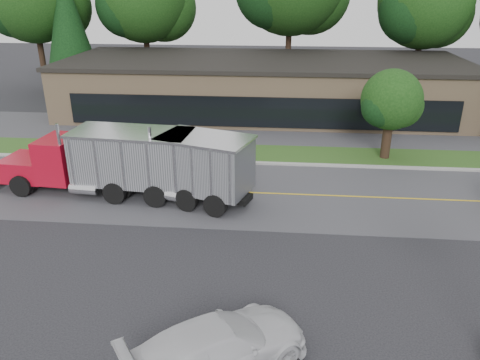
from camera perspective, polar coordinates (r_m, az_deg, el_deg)
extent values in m
plane|color=#35353A|center=(16.69, -8.44, -14.16)|extent=(140.00, 140.00, 0.00)
cube|color=#545459|center=(24.32, -3.68, -1.39)|extent=(60.00, 8.00, 0.02)
cube|color=gold|center=(24.32, -3.68, -1.39)|extent=(60.00, 0.12, 0.01)
cube|color=#9E9E99|center=(28.16, -2.41, 2.12)|extent=(60.00, 0.30, 0.12)
cube|color=#2A531C|center=(29.83, -1.96, 3.34)|extent=(60.00, 3.40, 0.03)
cube|color=#545459|center=(34.55, -0.95, 6.11)|extent=(60.00, 7.00, 0.02)
cube|color=tan|center=(39.73, 2.89, 11.29)|extent=(32.00, 12.00, 4.00)
cylinder|color=#382619|center=(51.25, -22.84, 12.70)|extent=(0.56, 0.56, 4.84)
sphere|color=black|center=(50.98, -21.49, 19.09)|extent=(6.64, 6.64, 6.64)
sphere|color=black|center=(50.65, -25.77, 18.75)|extent=(6.08, 6.08, 6.08)
cylinder|color=#382619|center=(49.39, -11.13, 13.64)|extent=(0.56, 0.56, 4.74)
sphere|color=black|center=(49.48, -9.34, 20.01)|extent=(6.49, 6.49, 6.49)
sphere|color=black|center=(48.46, -13.57, 19.97)|extent=(5.95, 5.95, 5.95)
cylinder|color=#382619|center=(47.44, 5.84, 14.07)|extent=(0.56, 0.56, 5.56)
cylinder|color=#382619|center=(48.16, 20.58, 12.30)|extent=(0.56, 0.56, 4.55)
sphere|color=black|center=(47.57, 21.66, 19.58)|extent=(8.31, 8.31, 8.31)
sphere|color=black|center=(49.04, 22.98, 18.22)|extent=(6.24, 6.24, 6.24)
sphere|color=black|center=(46.52, 20.15, 18.77)|extent=(5.72, 5.72, 5.72)
cylinder|color=#382619|center=(48.08, -19.26, 10.29)|extent=(0.44, 0.44, 1.00)
cone|color=black|center=(47.26, -20.22, 17.30)|extent=(5.15, 5.15, 10.54)
cylinder|color=#382619|center=(30.01, 17.39, 4.38)|extent=(0.56, 0.56, 1.96)
sphere|color=black|center=(29.32, 18.00, 9.30)|extent=(3.58, 3.58, 3.58)
sphere|color=black|center=(29.99, 18.99, 8.58)|extent=(2.69, 2.69, 2.69)
sphere|color=black|center=(28.95, 16.96, 8.58)|extent=(2.46, 2.46, 2.46)
cube|color=black|center=(24.91, -16.17, -0.26)|extent=(9.61, 1.79, 0.28)
cube|color=#AF0C21|center=(26.76, -24.35, 1.44)|extent=(2.47, 2.48, 1.10)
cube|color=#AF0C21|center=(25.57, -21.07, 2.46)|extent=(1.86, 2.53, 2.20)
cube|color=black|center=(25.82, -22.59, 3.37)|extent=(0.23, 2.10, 0.90)
cube|color=silver|center=(23.72, -12.92, 2.68)|extent=(5.90, 2.97, 2.50)
cube|color=silver|center=(23.31, -13.20, 5.68)|extent=(6.06, 3.13, 0.12)
cylinder|color=black|center=(27.72, -22.54, 1.23)|extent=(1.13, 0.44, 1.10)
cylinder|color=black|center=(25.97, -25.12, -0.64)|extent=(1.13, 0.44, 1.10)
cylinder|color=black|center=(25.08, -10.78, 0.43)|extent=(1.13, 0.44, 1.10)
cylinder|color=black|center=(23.13, -12.71, -1.72)|extent=(1.13, 0.44, 1.10)
cube|color=black|center=(23.41, -6.76, -0.99)|extent=(6.91, 3.11, 0.28)
cube|color=#1C219D|center=(24.76, -12.90, 1.32)|extent=(2.29, 2.70, 1.10)
cube|color=#1C219D|center=(23.80, -10.36, 2.20)|extent=(1.89, 2.66, 2.20)
cube|color=black|center=(23.95, -11.49, 3.26)|extent=(0.71, 2.01, 0.90)
cube|color=silver|center=(22.31, -4.23, 1.92)|extent=(4.72, 3.67, 2.50)
cube|color=silver|center=(21.88, -4.33, 5.10)|extent=(4.91, 3.86, 0.12)
cylinder|color=black|center=(25.74, -11.05, 1.00)|extent=(1.15, 0.67, 1.10)
cylinder|color=black|center=(24.04, -14.07, -0.89)|extent=(1.15, 0.67, 1.10)
cylinder|color=black|center=(23.68, -2.21, -0.54)|extent=(1.15, 0.67, 1.10)
cylinder|color=black|center=(21.82, -4.80, -2.75)|extent=(1.15, 0.67, 1.10)
imported|color=silver|center=(13.65, -2.72, -19.64)|extent=(5.58, 4.86, 1.54)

